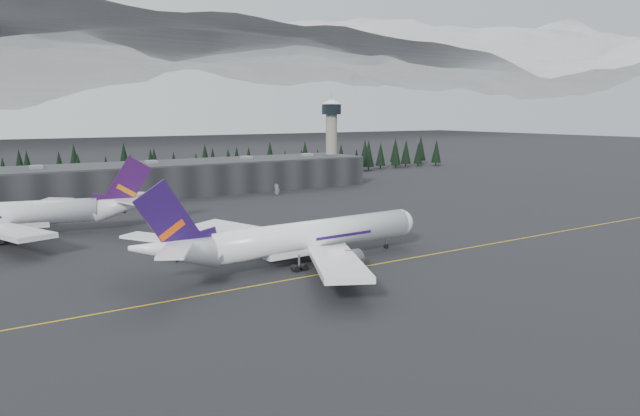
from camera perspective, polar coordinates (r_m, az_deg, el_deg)
ground at (r=123.02m, az=5.03°, el=-5.44°), size 1400.00×1400.00×0.00m
taxiline at (r=121.49m, az=5.60°, el=-5.63°), size 400.00×0.40×0.02m
terminal at (r=232.25m, az=-14.06°, el=2.94°), size 160.00×30.00×12.60m
control_tower at (r=266.85m, az=1.16°, el=7.71°), size 10.00×10.00×37.70m
treeline at (r=267.34m, az=-16.60°, el=3.91°), size 360.00×20.00×15.00m
mountain_ridge at (r=1097.03m, az=-28.85°, el=6.66°), size 4400.00×900.00×420.00m
jet_main at (r=119.44m, az=-2.76°, el=-3.09°), size 67.74×62.48×19.91m
jet_parked at (r=167.03m, az=-27.73°, el=-0.54°), size 67.76×61.87×20.20m
gse_vehicle_a at (r=202.79m, az=-19.23°, el=0.21°), size 3.60×6.11×1.59m
gse_vehicle_b at (r=223.67m, az=-4.29°, el=1.52°), size 4.56×2.62×1.46m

